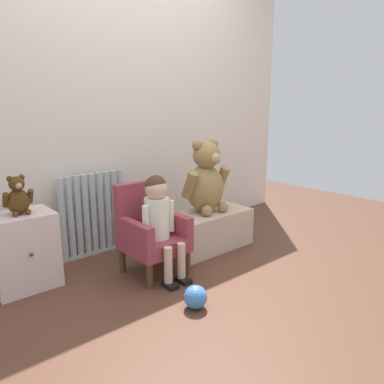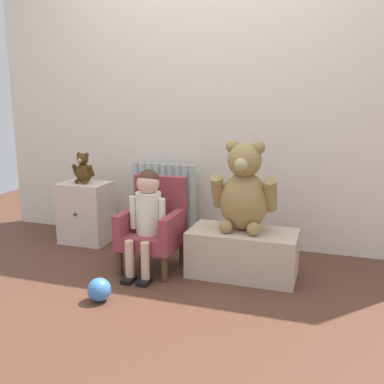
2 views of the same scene
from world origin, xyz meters
name	(u,v)px [view 1 (image 1 of 2)]	position (x,y,z in m)	size (l,w,h in m)	color
ground_plane	(228,288)	(0.00, 0.00, 0.00)	(6.00, 6.00, 0.00)	#523122
back_wall	(122,99)	(0.00, 1.22, 1.20)	(3.80, 0.05, 2.40)	silver
radiator	(94,215)	(-0.37, 1.09, 0.32)	(0.56, 0.05, 0.64)	#ABBABC
small_dresser	(24,251)	(-0.97, 0.88, 0.25)	(0.38, 0.32, 0.49)	beige
child_armchair	(150,231)	(-0.22, 0.54, 0.30)	(0.38, 0.40, 0.63)	#8D3641
child_figure	(159,213)	(-0.22, 0.43, 0.45)	(0.25, 0.35, 0.70)	silver
low_bench	(208,230)	(0.39, 0.60, 0.15)	(0.71, 0.36, 0.31)	#C2AA91
large_teddy_bear	(206,180)	(0.38, 0.62, 0.57)	(0.43, 0.30, 0.59)	olive
small_teddy_bear	(18,197)	(-0.97, 0.87, 0.60)	(0.18, 0.13, 0.25)	#492F11
toy_ball	(195,297)	(-0.32, -0.05, 0.07)	(0.14, 0.14, 0.14)	#3D7BC9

